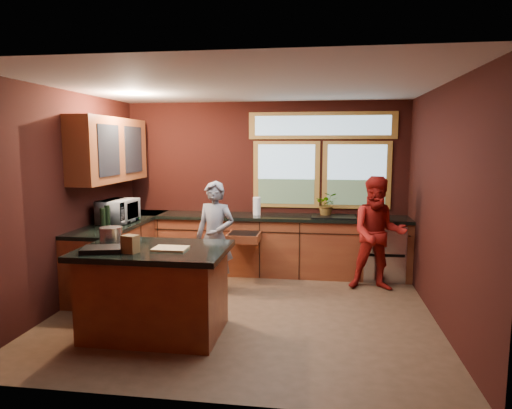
% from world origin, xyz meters
% --- Properties ---
extents(floor, '(4.50, 4.50, 0.00)m').
position_xyz_m(floor, '(0.00, 0.00, 0.00)').
color(floor, brown).
rests_on(floor, ground).
extents(room_shell, '(4.52, 4.02, 2.71)m').
position_xyz_m(room_shell, '(-0.60, 0.32, 1.80)').
color(room_shell, black).
rests_on(room_shell, ground).
extents(back_counter, '(4.50, 0.64, 0.93)m').
position_xyz_m(back_counter, '(0.20, 1.70, 0.46)').
color(back_counter, '#5D2416').
rests_on(back_counter, floor).
extents(left_counter, '(0.64, 2.30, 0.93)m').
position_xyz_m(left_counter, '(-1.95, 0.85, 0.47)').
color(left_counter, '#5D2416').
rests_on(left_counter, floor).
extents(island, '(1.55, 1.05, 0.95)m').
position_xyz_m(island, '(-0.84, -0.77, 0.48)').
color(island, '#5D2416').
rests_on(island, floor).
extents(person_grey, '(0.63, 0.48, 1.54)m').
position_xyz_m(person_grey, '(-0.51, 0.67, 0.77)').
color(person_grey, slate).
rests_on(person_grey, floor).
extents(person_red, '(0.78, 0.60, 1.59)m').
position_xyz_m(person_red, '(1.70, 1.11, 0.80)').
color(person_red, maroon).
rests_on(person_red, floor).
extents(microwave, '(0.43, 0.61, 0.33)m').
position_xyz_m(microwave, '(-1.92, 0.72, 1.09)').
color(microwave, '#999999').
rests_on(microwave, left_counter).
extents(potted_plant, '(0.33, 0.29, 0.37)m').
position_xyz_m(potted_plant, '(1.00, 1.75, 1.11)').
color(potted_plant, '#999999').
rests_on(potted_plant, back_counter).
extents(paper_towel, '(0.12, 0.12, 0.28)m').
position_xyz_m(paper_towel, '(-0.08, 1.70, 1.07)').
color(paper_towel, white).
rests_on(paper_towel, back_counter).
extents(cutting_board, '(0.35, 0.25, 0.02)m').
position_xyz_m(cutting_board, '(-0.64, -0.82, 0.95)').
color(cutting_board, tan).
rests_on(cutting_board, island).
extents(stock_pot, '(0.24, 0.24, 0.18)m').
position_xyz_m(stock_pot, '(-1.39, -0.62, 1.03)').
color(stock_pot, silver).
rests_on(stock_pot, island).
extents(paper_bag, '(0.18, 0.16, 0.18)m').
position_xyz_m(paper_bag, '(-0.99, -1.02, 1.03)').
color(paper_bag, brown).
rests_on(paper_bag, island).
extents(black_tray, '(0.46, 0.37, 0.05)m').
position_xyz_m(black_tray, '(-1.29, -1.02, 0.97)').
color(black_tray, black).
rests_on(black_tray, island).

